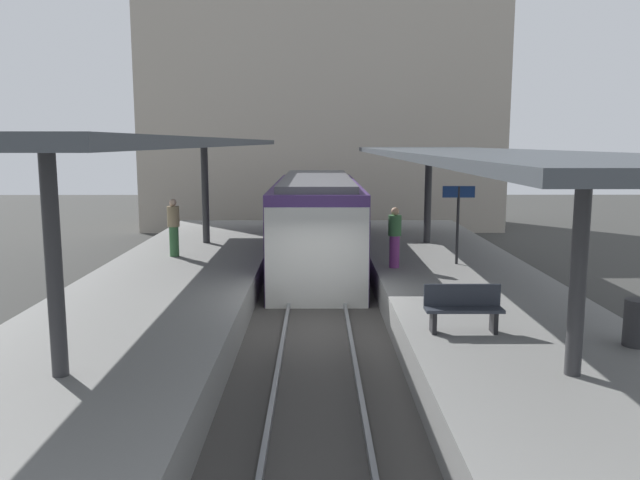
{
  "coord_description": "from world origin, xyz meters",
  "views": [
    {
      "loc": [
        -0.01,
        -13.91,
        4.42
      ],
      "look_at": [
        0.1,
        4.73,
        1.54
      ],
      "focal_mm": 35.66,
      "sensor_mm": 36.0,
      "label": 1
    }
  ],
  "objects": [
    {
      "name": "platform_sign",
      "position": [
        3.97,
        3.78,
        2.62
      ],
      "size": [
        0.9,
        0.08,
        2.21
      ],
      "color": "#262628",
      "rests_on": "platform_right"
    },
    {
      "name": "passenger_mid_platform",
      "position": [
        2.13,
        3.27,
        1.87
      ],
      "size": [
        0.36,
        0.36,
        1.67
      ],
      "color": "#7A337A",
      "rests_on": "platform_right"
    },
    {
      "name": "commuter_train",
      "position": [
        0.0,
        7.04,
        1.73
      ],
      "size": [
        2.78,
        10.3,
        3.1
      ],
      "color": "#472D6B",
      "rests_on": "track_ballast"
    },
    {
      "name": "canopy_left",
      "position": [
        -3.8,
        1.4,
        4.37
      ],
      "size": [
        4.18,
        21.0,
        3.5
      ],
      "color": "#333335",
      "rests_on": "platform_left"
    },
    {
      "name": "platform_left",
      "position": [
        -3.8,
        0.0,
        0.5
      ],
      "size": [
        4.4,
        28.0,
        1.0
      ],
      "primitive_type": "cube",
      "color": "gray",
      "rests_on": "ground_plane"
    },
    {
      "name": "track_ballast",
      "position": [
        0.0,
        0.0,
        0.1
      ],
      "size": [
        3.2,
        28.0,
        0.2
      ],
      "primitive_type": "cube",
      "color": "#423F3D",
      "rests_on": "ground_plane"
    },
    {
      "name": "station_building_backdrop",
      "position": [
        0.29,
        20.0,
        5.5
      ],
      "size": [
        18.0,
        6.0,
        11.0
      ],
      "primitive_type": "cube",
      "color": "#A89E8E",
      "rests_on": "ground_plane"
    },
    {
      "name": "ground_plane",
      "position": [
        0.0,
        0.0,
        0.0
      ],
      "size": [
        80.0,
        80.0,
        0.0
      ],
      "primitive_type": "plane",
      "color": "#383835"
    },
    {
      "name": "rail_near_side",
      "position": [
        -0.72,
        0.0,
        0.27
      ],
      "size": [
        0.08,
        28.0,
        0.14
      ],
      "primitive_type": "cube",
      "color": "slate",
      "rests_on": "track_ballast"
    },
    {
      "name": "canopy_right",
      "position": [
        3.8,
        1.4,
        4.1
      ],
      "size": [
        4.18,
        21.0,
        3.22
      ],
      "color": "#333335",
      "rests_on": "platform_right"
    },
    {
      "name": "litter_bin",
      "position": [
        5.41,
        -3.56,
        1.4
      ],
      "size": [
        0.44,
        0.44,
        0.8
      ],
      "primitive_type": "cylinder",
      "color": "#2D2D30",
      "rests_on": "platform_right"
    },
    {
      "name": "passenger_near_bench",
      "position": [
        -4.31,
        5.06,
        1.9
      ],
      "size": [
        0.36,
        0.36,
        1.74
      ],
      "color": "#386B3D",
      "rests_on": "platform_left"
    },
    {
      "name": "platform_right",
      "position": [
        3.8,
        0.0,
        0.5
      ],
      "size": [
        4.4,
        28.0,
        1.0
      ],
      "primitive_type": "cube",
      "color": "gray",
      "rests_on": "ground_plane"
    },
    {
      "name": "rail_far_side",
      "position": [
        0.72,
        0.0,
        0.27
      ],
      "size": [
        0.08,
        28.0,
        0.14
      ],
      "primitive_type": "cube",
      "color": "slate",
      "rests_on": "track_ballast"
    },
    {
      "name": "platform_bench",
      "position": [
        2.66,
        -2.72,
        1.46
      ],
      "size": [
        1.4,
        0.41,
        0.86
      ],
      "color": "black",
      "rests_on": "platform_right"
    }
  ]
}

